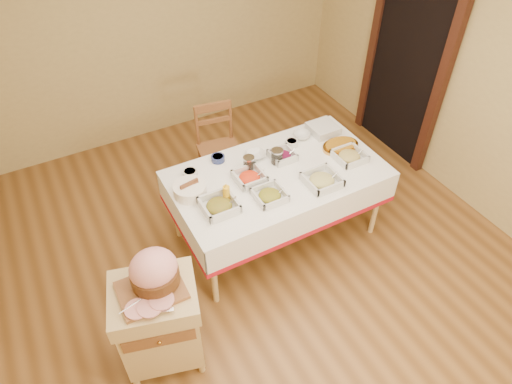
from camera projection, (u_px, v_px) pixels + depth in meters
room_shell at (265, 151)px, 3.22m from camera, size 5.00×5.00×5.00m
doorway at (408, 57)px, 4.71m from camera, size 0.09×1.10×2.20m
dining_table at (277, 187)px, 3.99m from camera, size 1.82×1.02×0.76m
butcher_cart at (159, 321)px, 3.17m from camera, size 0.67×0.61×0.80m
dining_chair at (219, 148)px, 4.63m from camera, size 0.47×0.45×0.91m
ham_on_board at (154, 273)px, 2.89m from camera, size 0.44×0.42×0.29m
serving_dish_a at (219, 205)px, 3.53m from camera, size 0.27×0.27×0.12m
serving_dish_b at (270, 195)px, 3.63m from camera, size 0.24×0.24×0.10m
serving_dish_c at (322, 180)px, 3.76m from camera, size 0.28×0.28×0.11m
serving_dish_d at (349, 156)px, 4.00m from camera, size 0.25×0.25×0.10m
serving_dish_e at (250, 177)px, 3.78m from camera, size 0.25×0.24×0.11m
serving_dish_f at (282, 155)px, 4.01m from camera, size 0.22×0.21×0.10m
small_bowl_left at (190, 173)px, 3.83m from camera, size 0.12×0.12×0.06m
small_bowl_mid at (218, 158)px, 3.99m from camera, size 0.12×0.12×0.05m
small_bowl_right at (292, 143)px, 4.15m from camera, size 0.11×0.11×0.06m
bowl_white_imported at (255, 155)px, 4.03m from camera, size 0.20×0.20×0.04m
bowl_small_imported at (302, 135)px, 4.24m from camera, size 0.17×0.17×0.05m
preserve_jar_left at (249, 164)px, 3.88m from camera, size 0.10×0.10×0.13m
preserve_jar_right at (277, 157)px, 3.94m from camera, size 0.11×0.11×0.14m
mustard_bottle at (226, 193)px, 3.58m from camera, size 0.06×0.06×0.18m
bread_basket at (190, 190)px, 3.65m from camera, size 0.27×0.27×0.12m
plate_stack at (323, 129)px, 4.30m from camera, size 0.25×0.25×0.08m
brass_platter at (340, 146)px, 4.13m from camera, size 0.35×0.25×0.05m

